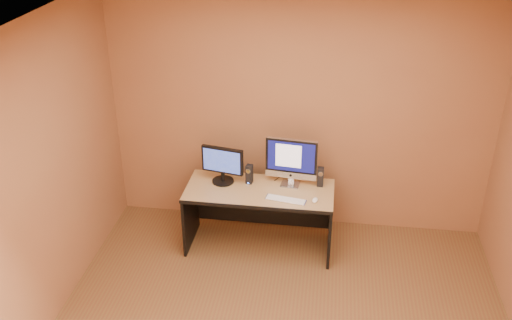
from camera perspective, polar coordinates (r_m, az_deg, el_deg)
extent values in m
plane|color=white|center=(3.62, 2.91, 11.47)|extent=(4.00, 4.00, 0.00)
cube|color=silver|center=(5.56, 2.98, -3.98)|extent=(0.41, 0.18, 0.02)
ellipsoid|color=white|center=(5.56, 5.93, -4.00)|extent=(0.07, 0.10, 0.03)
cylinder|color=black|center=(5.92, 3.71, -1.99)|extent=(0.05, 0.20, 0.01)
cylinder|color=black|center=(5.95, 2.30, -1.76)|extent=(0.09, 0.15, 0.01)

